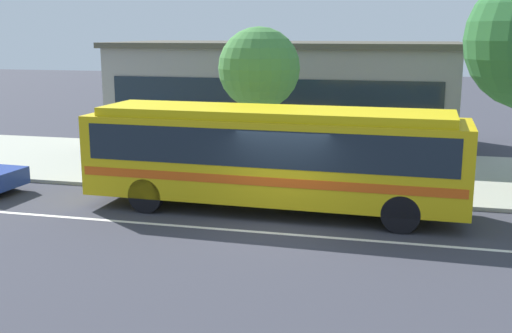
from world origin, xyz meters
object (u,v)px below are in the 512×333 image
pedestrian_waiting_near_sign (352,156)px  street_tree_near_stop (259,69)px  bus_stop_sign (411,146)px  transit_bus (273,152)px

pedestrian_waiting_near_sign → street_tree_near_stop: size_ratio=0.33×
pedestrian_waiting_near_sign → bus_stop_sign: (1.86, -1.15, 0.62)m
transit_bus → bus_stop_sign: size_ratio=4.34×
bus_stop_sign → transit_bus: bearing=-151.9°
bus_stop_sign → street_tree_near_stop: street_tree_near_stop is taller
transit_bus → bus_stop_sign: 4.29m
pedestrian_waiting_near_sign → bus_stop_sign: 2.27m
street_tree_near_stop → bus_stop_sign: bearing=-22.2°
bus_stop_sign → street_tree_near_stop: (-5.21, 2.12, 2.09)m
pedestrian_waiting_near_sign → street_tree_near_stop: street_tree_near_stop is taller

